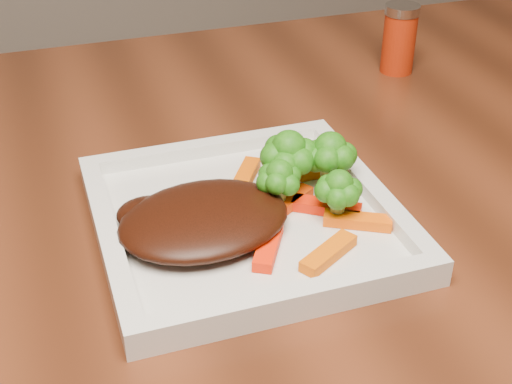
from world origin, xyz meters
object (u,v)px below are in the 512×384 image
object	(u,v)px
plate	(246,222)
steak	(204,219)
dining_table	(411,381)
spice_shaker	(399,39)

from	to	relation	value
plate	steak	distance (m)	0.05
steak	dining_table	bearing A→B (deg)	15.96
dining_table	plate	world-z (taller)	plate
dining_table	plate	bearing A→B (deg)	-164.16
steak	plate	bearing A→B (deg)	16.69
plate	spice_shaker	bearing A→B (deg)	42.81
plate	steak	xyz separation A→B (m)	(-0.04, -0.01, 0.02)
plate	steak	bearing A→B (deg)	-163.31
steak	spice_shaker	distance (m)	0.46
dining_table	spice_shaker	xyz separation A→B (m)	(0.04, 0.21, 0.42)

